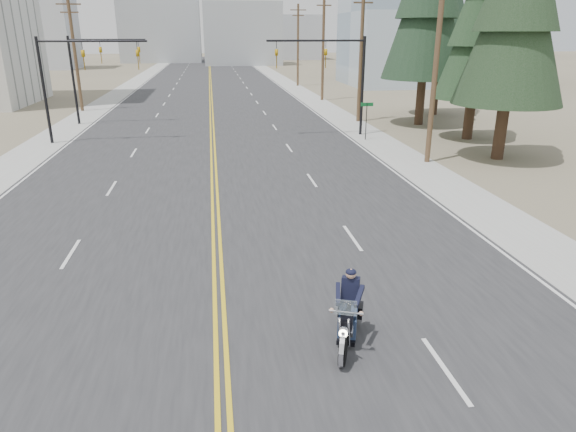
# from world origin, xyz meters

# --- Properties ---
(road) EXTENTS (20.00, 200.00, 0.01)m
(road) POSITION_xyz_m (0.00, 70.00, 0.01)
(road) COLOR #303033
(road) RESTS_ON ground
(sidewalk_left) EXTENTS (3.00, 200.00, 0.01)m
(sidewalk_left) POSITION_xyz_m (-11.50, 70.00, 0.01)
(sidewalk_left) COLOR #A5A5A0
(sidewalk_left) RESTS_ON ground
(sidewalk_right) EXTENTS (3.00, 200.00, 0.01)m
(sidewalk_right) POSITION_xyz_m (11.50, 70.00, 0.01)
(sidewalk_right) COLOR #A5A5A0
(sidewalk_right) RESTS_ON ground
(traffic_mast_left) EXTENTS (7.10, 0.26, 7.00)m
(traffic_mast_left) POSITION_xyz_m (-8.98, 32.00, 4.94)
(traffic_mast_left) COLOR black
(traffic_mast_left) RESTS_ON ground
(traffic_mast_right) EXTENTS (7.10, 0.26, 7.00)m
(traffic_mast_right) POSITION_xyz_m (8.98, 32.00, 4.94)
(traffic_mast_right) COLOR black
(traffic_mast_right) RESTS_ON ground
(traffic_mast_far) EXTENTS (6.10, 0.26, 7.00)m
(traffic_mast_far) POSITION_xyz_m (-9.31, 40.00, 4.87)
(traffic_mast_far) COLOR black
(traffic_mast_far) RESTS_ON ground
(street_sign) EXTENTS (0.90, 0.06, 2.62)m
(street_sign) POSITION_xyz_m (10.80, 30.00, 1.80)
(street_sign) COLOR black
(street_sign) RESTS_ON ground
(utility_pole_b) EXTENTS (2.20, 0.30, 11.50)m
(utility_pole_b) POSITION_xyz_m (12.50, 23.00, 5.98)
(utility_pole_b) COLOR brown
(utility_pole_b) RESTS_ON ground
(utility_pole_c) EXTENTS (2.20, 0.30, 11.00)m
(utility_pole_c) POSITION_xyz_m (12.50, 38.00, 5.73)
(utility_pole_c) COLOR brown
(utility_pole_c) RESTS_ON ground
(utility_pole_d) EXTENTS (2.20, 0.30, 11.50)m
(utility_pole_d) POSITION_xyz_m (12.50, 53.00, 5.98)
(utility_pole_d) COLOR brown
(utility_pole_d) RESTS_ON ground
(utility_pole_e) EXTENTS (2.20, 0.30, 11.00)m
(utility_pole_e) POSITION_xyz_m (12.50, 70.00, 5.73)
(utility_pole_e) COLOR brown
(utility_pole_e) RESTS_ON ground
(utility_pole_left) EXTENTS (2.20, 0.30, 10.50)m
(utility_pole_left) POSITION_xyz_m (-12.50, 48.00, 5.48)
(utility_pole_left) COLOR brown
(utility_pole_left) RESTS_ON ground
(glass_building) EXTENTS (24.00, 16.00, 20.00)m
(glass_building) POSITION_xyz_m (32.00, 70.00, 10.00)
(glass_building) COLOR #9EB5CC
(glass_building) RESTS_ON ground
(haze_bldg_a) EXTENTS (14.00, 12.00, 22.00)m
(haze_bldg_a) POSITION_xyz_m (-35.00, 115.00, 11.00)
(haze_bldg_a) COLOR #B7BCC6
(haze_bldg_a) RESTS_ON ground
(haze_bldg_b) EXTENTS (18.00, 14.00, 14.00)m
(haze_bldg_b) POSITION_xyz_m (8.00, 125.00, 7.00)
(haze_bldg_b) COLOR #ADB2B7
(haze_bldg_b) RESTS_ON ground
(haze_bldg_c) EXTENTS (16.00, 12.00, 18.00)m
(haze_bldg_c) POSITION_xyz_m (40.00, 110.00, 9.00)
(haze_bldg_c) COLOR #B7BCC6
(haze_bldg_c) RESTS_ON ground
(haze_bldg_d) EXTENTS (20.00, 15.00, 26.00)m
(haze_bldg_d) POSITION_xyz_m (-12.00, 140.00, 13.00)
(haze_bldg_d) COLOR #ADB2B7
(haze_bldg_d) RESTS_ON ground
(haze_bldg_e) EXTENTS (14.00, 14.00, 12.00)m
(haze_bldg_e) POSITION_xyz_m (25.00, 150.00, 6.00)
(haze_bldg_e) COLOR #B7BCC6
(haze_bldg_e) RESTS_ON ground
(motorcyclist) EXTENTS (1.81, 2.60, 1.87)m
(motorcyclist) POSITION_xyz_m (3.07, 5.37, 0.93)
(motorcyclist) COLOR black
(motorcyclist) RESTS_ON ground
(conifer_mid) EXTENTS (5.37, 5.37, 14.31)m
(conifer_mid) POSITION_xyz_m (18.19, 29.37, 8.21)
(conifer_mid) COLOR #382619
(conifer_mid) RESTS_ON ground
(conifer_far) EXTENTS (6.31, 6.31, 16.91)m
(conifer_far) POSITION_xyz_m (20.61, 40.99, 9.70)
(conifer_far) COLOR #382619
(conifer_far) RESTS_ON ground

